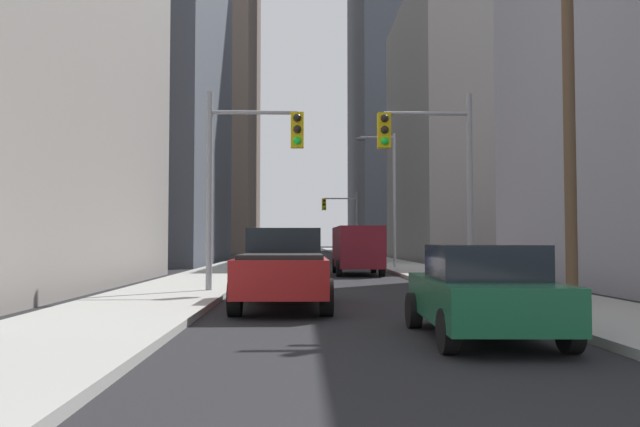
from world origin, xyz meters
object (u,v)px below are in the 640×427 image
(pickup_truck_red, at_px, (283,268))
(traffic_signal_near_right, at_px, (431,160))
(sedan_navy, at_px, (293,259))
(sedan_green, at_px, (482,291))
(sedan_white, at_px, (286,264))
(traffic_signal_near_left, at_px, (250,159))
(traffic_signal_far_right, at_px, (342,214))
(cargo_van_maroon, at_px, (357,247))

(pickup_truck_red, height_order, traffic_signal_near_right, traffic_signal_near_right)
(sedan_navy, height_order, traffic_signal_near_right, traffic_signal_near_right)
(sedan_green, distance_m, sedan_navy, 19.11)
(pickup_truck_red, height_order, sedan_white, pickup_truck_red)
(traffic_signal_near_left, height_order, traffic_signal_far_right, same)
(cargo_van_maroon, height_order, traffic_signal_near_left, traffic_signal_near_left)
(pickup_truck_red, xyz_separation_m, traffic_signal_far_right, (4.12, 41.45, 3.08))
(traffic_signal_near_right, bearing_deg, sedan_green, -96.37)
(traffic_signal_near_right, bearing_deg, sedan_navy, 112.26)
(cargo_van_maroon, bearing_deg, sedan_green, -89.32)
(cargo_van_maroon, bearing_deg, traffic_signal_far_right, 87.80)
(traffic_signal_far_right, bearing_deg, sedan_green, -90.97)
(pickup_truck_red, xyz_separation_m, traffic_signal_near_left, (-1.09, 3.45, 3.06))
(cargo_van_maroon, distance_m, traffic_signal_far_right, 26.91)
(traffic_signal_near_left, bearing_deg, sedan_navy, 83.47)
(traffic_signal_near_left, bearing_deg, cargo_van_maroon, 69.59)
(cargo_van_maroon, bearing_deg, sedan_navy, -161.94)
(sedan_white, distance_m, traffic_signal_near_right, 6.57)
(pickup_truck_red, relative_size, traffic_signal_far_right, 0.90)
(cargo_van_maroon, height_order, traffic_signal_near_right, traffic_signal_near_right)
(traffic_signal_near_left, distance_m, traffic_signal_far_right, 38.36)
(traffic_signal_near_left, bearing_deg, sedan_white, 74.80)
(cargo_van_maroon, relative_size, sedan_white, 1.24)
(cargo_van_maroon, distance_m, sedan_green, 19.83)
(sedan_green, height_order, traffic_signal_far_right, traffic_signal_far_right)
(sedan_green, xyz_separation_m, traffic_signal_far_right, (0.79, 46.57, 3.24))
(pickup_truck_red, height_order, traffic_signal_near_left, traffic_signal_near_left)
(pickup_truck_red, xyz_separation_m, traffic_signal_near_right, (4.29, 3.45, 3.06))
(sedan_green, distance_m, traffic_signal_far_right, 46.69)
(sedan_green, height_order, sedan_white, same)
(sedan_navy, bearing_deg, sedan_white, -91.49)
(sedan_white, bearing_deg, sedan_navy, 88.51)
(traffic_signal_near_left, bearing_deg, traffic_signal_far_right, 82.19)
(traffic_signal_far_right, bearing_deg, sedan_white, -96.99)
(pickup_truck_red, bearing_deg, traffic_signal_near_right, 38.77)
(pickup_truck_red, distance_m, cargo_van_maroon, 15.03)
(pickup_truck_red, height_order, sedan_navy, pickup_truck_red)
(pickup_truck_red, distance_m, traffic_signal_far_right, 41.77)
(traffic_signal_far_right, bearing_deg, traffic_signal_near_left, -97.81)
(traffic_signal_near_left, xyz_separation_m, traffic_signal_far_right, (5.21, 38.01, 0.02))
(cargo_van_maroon, relative_size, sedan_navy, 1.23)
(cargo_van_maroon, xyz_separation_m, traffic_signal_far_right, (1.03, 26.75, 2.73))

